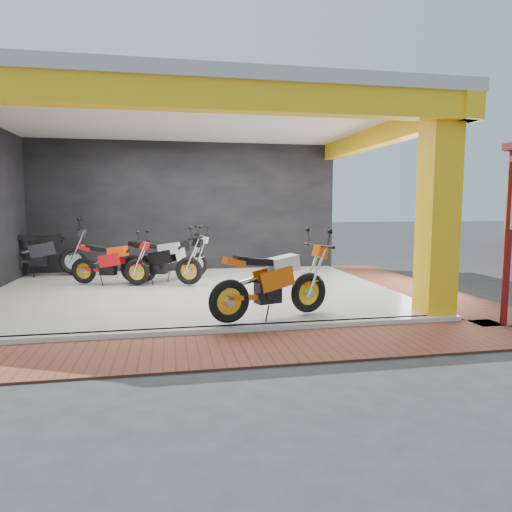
% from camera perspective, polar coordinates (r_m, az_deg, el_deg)
% --- Properties ---
extents(ground, '(80.00, 80.00, 0.00)m').
position_cam_1_polar(ground, '(7.61, -7.04, -7.61)').
color(ground, '#2D2D30').
rests_on(ground, ground).
extents(showroom_floor, '(8.00, 6.00, 0.10)m').
position_cam_1_polar(showroom_floor, '(9.55, -7.84, -4.44)').
color(showroom_floor, white).
rests_on(showroom_floor, ground).
extents(showroom_ceiling, '(8.40, 6.40, 0.20)m').
position_cam_1_polar(showroom_ceiling, '(9.54, -8.17, 16.99)').
color(showroom_ceiling, beige).
rests_on(showroom_ceiling, corner_column).
extents(back_wall, '(8.20, 0.20, 3.50)m').
position_cam_1_polar(back_wall, '(12.48, -8.70, 5.92)').
color(back_wall, black).
rests_on(back_wall, ground).
extents(corner_column, '(0.50, 0.50, 3.50)m').
position_cam_1_polar(corner_column, '(7.85, 21.80, 5.33)').
color(corner_column, yellow).
rests_on(corner_column, ground).
extents(header_beam_front, '(8.40, 0.30, 0.40)m').
position_cam_1_polar(header_beam_front, '(6.55, -6.84, 19.29)').
color(header_beam_front, yellow).
rests_on(header_beam_front, corner_column).
extents(header_beam_right, '(0.30, 6.40, 0.40)m').
position_cam_1_polar(header_beam_right, '(10.48, 15.01, 14.21)').
color(header_beam_right, yellow).
rests_on(header_beam_right, corner_column).
extents(floor_kerb, '(8.00, 0.20, 0.10)m').
position_cam_1_polar(floor_kerb, '(6.61, -6.45, -9.30)').
color(floor_kerb, white).
rests_on(floor_kerb, ground).
extents(paver_front, '(9.00, 1.40, 0.03)m').
position_cam_1_polar(paver_front, '(5.87, -5.85, -11.67)').
color(paver_front, brown).
rests_on(paver_front, ground).
extents(paver_right, '(1.40, 7.00, 0.03)m').
position_cam_1_polar(paver_right, '(10.90, 18.31, -3.55)').
color(paver_right, brown).
rests_on(paver_right, ground).
extents(signpost, '(0.13, 0.33, 2.46)m').
position_cam_1_polar(signpost, '(7.73, 29.02, 1.99)').
color(signpost, maroon).
rests_on(signpost, ground).
extents(moto_hero, '(2.29, 1.40, 1.31)m').
position_cam_1_polar(moto_hero, '(7.28, 6.62, -2.16)').
color(moto_hero, '#E55A09').
rests_on(moto_hero, showroom_floor).
extents(moto_row_a, '(2.17, 1.55, 1.25)m').
position_cam_1_polar(moto_row_a, '(9.87, -8.41, -0.13)').
color(moto_row_a, black).
rests_on(moto_row_a, showroom_floor).
extents(moto_row_b, '(2.12, 1.48, 1.21)m').
position_cam_1_polar(moto_row_b, '(10.93, -7.48, 0.41)').
color(moto_row_b, '#ADB1B5').
rests_on(moto_row_b, showroom_floor).
extents(moto_row_c, '(2.01, 1.28, 1.15)m').
position_cam_1_polar(moto_row_c, '(10.10, -14.71, -0.40)').
color(moto_row_c, red).
rests_on(moto_row_c, showroom_floor).
extents(moto_row_d, '(2.33, 1.05, 1.38)m').
position_cam_1_polar(moto_row_d, '(12.09, -21.89, 0.98)').
color(moto_row_d, black).
rests_on(moto_row_d, showroom_floor).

